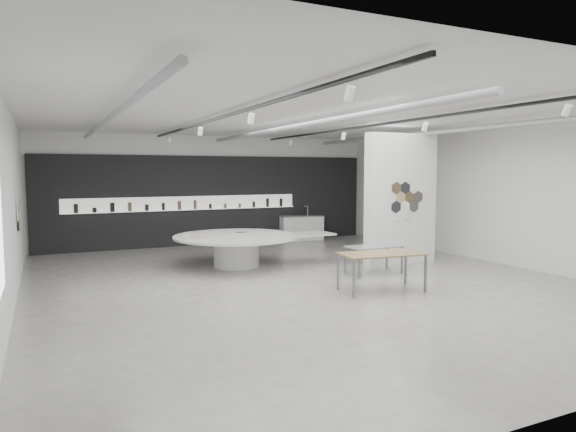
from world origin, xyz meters
name	(u,v)px	position (x,y,z in m)	size (l,w,h in m)	color
room	(302,193)	(-0.09, 0.00, 2.07)	(12.02, 14.02, 3.82)	#9E9B95
back_wall_display	(212,201)	(-0.08, 6.93, 1.54)	(11.80, 0.27, 3.10)	black
partition_column	(401,199)	(3.50, 1.00, 1.80)	(2.20, 0.38, 3.60)	white
display_island	(239,246)	(-0.72, 2.48, 0.56)	(4.42, 3.52, 0.86)	white
sample_table_wood	(382,256)	(1.04, -1.53, 0.76)	(1.86, 1.09, 0.82)	olive
sample_table_stone	(374,248)	(1.99, 0.09, 0.65)	(1.39, 0.72, 0.71)	gray
kitchen_counter	(302,228)	(3.24, 6.52, 0.46)	(1.67, 0.83, 1.26)	white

